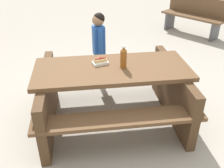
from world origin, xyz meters
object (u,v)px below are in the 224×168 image
object	(u,v)px
hotdog_tray	(100,62)
park_bench_near	(194,15)
child_in_coat	(99,41)
soda_bottle	(123,58)
picnic_table	(112,90)

from	to	relation	value
hotdog_tray	park_bench_near	world-z (taller)	park_bench_near
hotdog_tray	child_in_coat	distance (m)	0.83
soda_bottle	hotdog_tray	xyz separation A→B (m)	(0.28, -0.06, -0.09)
hotdog_tray	child_in_coat	world-z (taller)	child_in_coat
picnic_table	child_in_coat	xyz separation A→B (m)	(0.30, -0.88, 0.29)
picnic_table	child_in_coat	world-z (taller)	child_in_coat
soda_bottle	child_in_coat	bearing A→B (deg)	-63.60
hotdog_tray	child_in_coat	size ratio (longest dim) A/B	0.18
soda_bottle	park_bench_near	world-z (taller)	soda_bottle
picnic_table	child_in_coat	distance (m)	0.98
soda_bottle	hotdog_tray	size ratio (longest dim) A/B	1.27
soda_bottle	child_in_coat	size ratio (longest dim) A/B	0.23
soda_bottle	park_bench_near	xyz separation A→B (m)	(-1.40, -3.57, -0.42)
child_in_coat	park_bench_near	world-z (taller)	child_in_coat
child_in_coat	park_bench_near	distance (m)	3.27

